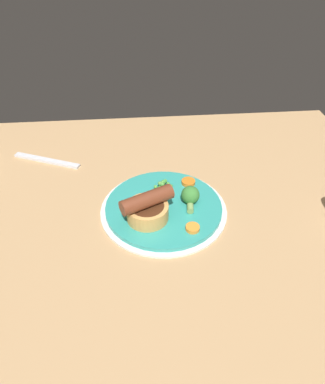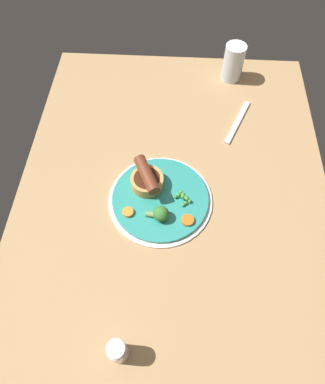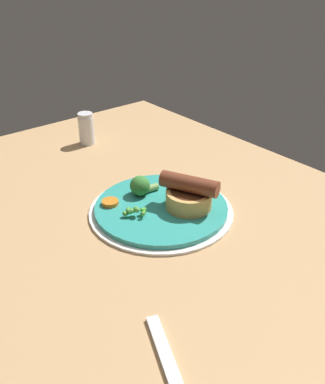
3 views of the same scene
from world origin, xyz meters
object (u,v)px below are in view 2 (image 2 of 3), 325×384
Objects in this scene: broccoli_floret_near at (160,214)px; drinking_glass at (233,62)px; dinner_plate at (160,199)px; sausage_pudding at (147,179)px; carrot_slice_0 at (128,212)px; carrot_slice_1 at (188,220)px; pea_pile at (183,197)px; salt_shaker at (118,351)px; fork at (238,122)px.

broccoli_floret_near is 56.09cm from drinking_glass.
sausage_pudding is at bearing -134.91° from dinner_plate.
drinking_glass reaches higher than carrot_slice_0.
carrot_slice_1 is (9.68, 10.43, -2.16)cm from sausage_pudding.
pea_pile is at bearing 87.27° from dinner_plate.
dinner_plate is 3.38× the size of salt_shaker.
drinking_glass is (-53.20, 12.83, 3.92)cm from carrot_slice_1.
dinner_plate is 6.15cm from broccoli_floret_near.
dinner_plate is 2.29× the size of drinking_glass.
dinner_plate is at bearing 170.60° from salt_shaker.
sausage_pudding is at bearing 154.28° from carrot_slice_0.
dinner_plate is at bearing -22.77° from drinking_glass.
dinner_plate is 34.57cm from fork.
salt_shaker reaches higher than carrot_slice_1.
pea_pile is 1.61× the size of carrot_slice_0.
drinking_glass reaches higher than pea_pile.
fork is (-33.69, 14.01, -1.50)cm from carrot_slice_1.
dinner_plate is 6.05× the size of pea_pile.
fork is (-32.34, 28.46, -1.52)cm from carrot_slice_0.
sausage_pudding is at bearing 121.11° from broccoli_floret_near.
pea_pile is at bearing -16.53° from drinking_glass.
sausage_pudding is 14.39cm from carrot_slice_1.
drinking_glass is at bearing 157.23° from dinner_plate.
drinking_glass is at bearing 77.71° from broccoli_floret_near.
dinner_plate is at bearing -14.03° from fork.
fork is at bearing -70.99° from sausage_pudding.
pea_pile reaches higher than dinner_plate.
salt_shaker reaches higher than sausage_pudding.
carrot_slice_0 is at bearing -176.99° from salt_shaker.
sausage_pudding is 4.01× the size of carrot_slice_0.
pea_pile reaches higher than carrot_slice_0.
drinking_glass is 86.63cm from salt_shaker.
carrot_slice_0 reaches higher than fork.
pea_pile is (3.78, 9.22, -1.51)cm from sausage_pudding.
sausage_pudding is 3.56× the size of carrot_slice_1.
carrot_slice_0 is (4.82, -7.53, 1.25)cm from dinner_plate.
drinking_glass is at bearing 163.47° from pea_pile.
fork is (-27.52, 20.92, -0.27)cm from dinner_plate.
drinking_glass reaches higher than broccoli_floret_near.
fork is (-27.79, 15.22, -2.15)cm from pea_pile.
salt_shaker is at bearing -18.14° from pea_pile.
carrot_slice_1 is (1.35, 14.45, -0.02)cm from carrot_slice_0.
salt_shaker is at bearing -17.23° from drinking_glass.
drinking_glass reaches higher than fork.
sausage_pudding is 1.39× the size of salt_shaker.
pea_pile is 49.45cm from drinking_glass.
salt_shaker is at bearing -93.77° from broccoli_floret_near.
carrot_slice_0 is at bearing -57.37° from dinner_plate.
dinner_plate is 9.77× the size of carrot_slice_0.
carrot_slice_1 is at bearing 11.63° from pea_pile.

